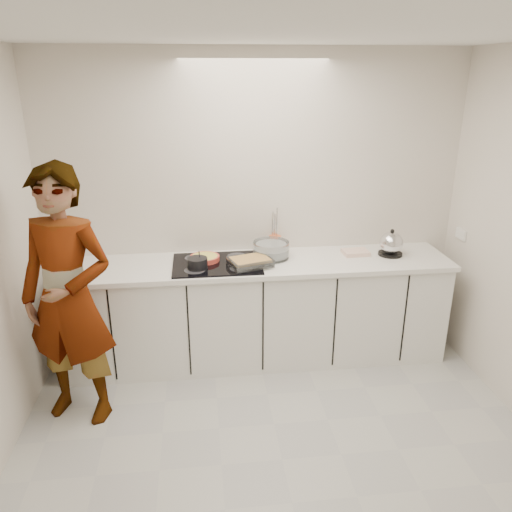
{
  "coord_description": "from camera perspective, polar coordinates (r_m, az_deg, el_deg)",
  "views": [
    {
      "loc": [
        -0.48,
        -2.57,
        2.41
      ],
      "look_at": [
        -0.05,
        1.05,
        1.05
      ],
      "focal_mm": 35.0,
      "sensor_mm": 36.0,
      "label": 1
    }
  ],
  "objects": [
    {
      "name": "wall_back",
      "position": [
        4.35,
        -0.2,
        5.65
      ],
      "size": [
        3.6,
        0.0,
        2.6
      ],
      "primitive_type": "cube",
      "color": "silver",
      "rests_on": "ground"
    },
    {
      "name": "base_cabinets",
      "position": [
        4.36,
        0.3,
        -6.51
      ],
      "size": [
        3.2,
        0.58,
        0.87
      ],
      "primitive_type": "cube",
      "color": "white",
      "rests_on": "floor"
    },
    {
      "name": "wall_front",
      "position": [
        1.56,
        14.96,
        -26.16
      ],
      "size": [
        3.6,
        0.0,
        2.6
      ],
      "primitive_type": "cube",
      "color": "silver",
      "rests_on": "ground"
    },
    {
      "name": "tea_towel",
      "position": [
        4.42,
        11.31,
        0.41
      ],
      "size": [
        0.23,
        0.17,
        0.04
      ],
      "primitive_type": "cube",
      "rotation": [
        0.0,
        0.0,
        0.06
      ],
      "color": "white",
      "rests_on": "countertop"
    },
    {
      "name": "floor",
      "position": [
        3.56,
        3.0,
        -22.22
      ],
      "size": [
        3.6,
        3.2,
        0.0
      ],
      "primitive_type": "cube",
      "color": "#B7B7B0",
      "rests_on": "ground"
    },
    {
      "name": "tart_dish",
      "position": [
        4.17,
        -5.89,
        -0.22
      ],
      "size": [
        0.3,
        0.3,
        0.04
      ],
      "color": "#C84032",
      "rests_on": "hob"
    },
    {
      "name": "countertop",
      "position": [
        4.17,
        0.31,
        -0.93
      ],
      "size": [
        3.24,
        0.64,
        0.04
      ],
      "primitive_type": "cube",
      "color": "white",
      "rests_on": "base_cabinets"
    },
    {
      "name": "utensil_crock",
      "position": [
        4.41,
        2.17,
        1.48
      ],
      "size": [
        0.14,
        0.14,
        0.13
      ],
      "primitive_type": "cylinder",
      "rotation": [
        0.0,
        0.0,
        0.39
      ],
      "color": "orange",
      "rests_on": "countertop"
    },
    {
      "name": "cook",
      "position": [
        3.68,
        -20.65,
        -4.58
      ],
      "size": [
        0.79,
        0.64,
        1.87
      ],
      "primitive_type": "imported",
      "rotation": [
        0.0,
        0.0,
        -0.32
      ],
      "color": "white",
      "rests_on": "floor"
    },
    {
      "name": "saucepan",
      "position": [
        4.0,
        -6.71,
        -0.83
      ],
      "size": [
        0.21,
        0.21,
        0.15
      ],
      "color": "black",
      "rests_on": "hob"
    },
    {
      "name": "kettle",
      "position": [
        4.44,
        15.18,
        1.32
      ],
      "size": [
        0.26,
        0.26,
        0.23
      ],
      "color": "black",
      "rests_on": "countertop"
    },
    {
      "name": "hob",
      "position": [
        4.12,
        -4.49,
        -0.89
      ],
      "size": [
        0.72,
        0.54,
        0.01
      ],
      "primitive_type": "cube",
      "color": "black",
      "rests_on": "countertop"
    },
    {
      "name": "ceiling",
      "position": [
        2.62,
        4.15,
        24.5
      ],
      "size": [
        3.6,
        3.2,
        0.0
      ],
      "primitive_type": "cube",
      "color": "white",
      "rests_on": "wall_back"
    },
    {
      "name": "baking_dish",
      "position": [
        4.04,
        -0.68,
        -0.64
      ],
      "size": [
        0.38,
        0.33,
        0.06
      ],
      "color": "silver",
      "rests_on": "hob"
    },
    {
      "name": "mixing_bowl",
      "position": [
        4.24,
        1.74,
        0.65
      ],
      "size": [
        0.34,
        0.34,
        0.14
      ],
      "color": "silver",
      "rests_on": "countertop"
    }
  ]
}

